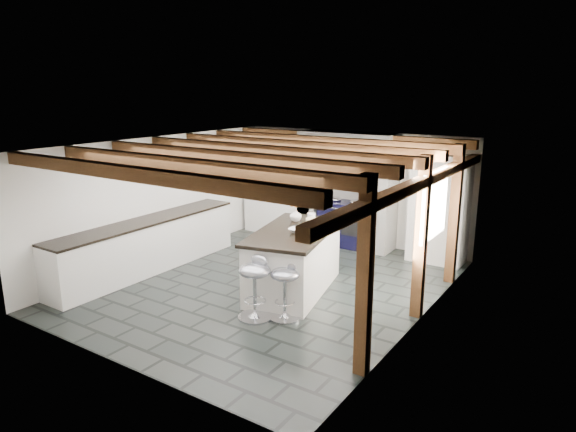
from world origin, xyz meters
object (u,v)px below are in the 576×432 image
Objects in this scene: kitchen_island at (294,260)px; bar_stool_far at (255,280)px; range_cooker at (345,223)px; bar_stool_near at (285,283)px.

kitchen_island is 1.16m from bar_stool_far.
bar_stool_far is (0.56, -3.80, 0.10)m from range_cooker.
range_cooker is 3.68m from bar_stool_near.
bar_stool_far reaches higher than bar_stool_near.
bar_stool_near is at bearing 41.72° from bar_stool_far.
bar_stool_near is (0.45, -0.92, 0.01)m from kitchen_island.
range_cooker is at bearing 86.58° from kitchen_island.
kitchen_island is 1.03m from bar_stool_near.
range_cooker is at bearing 113.35° from bar_stool_near.
range_cooker is 1.10× the size of bar_stool_far.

